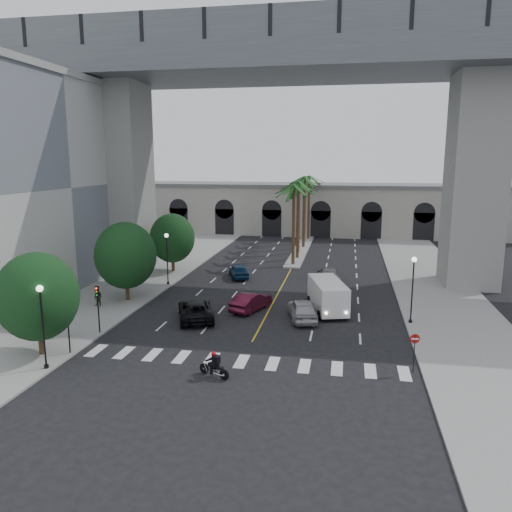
{
  "coord_description": "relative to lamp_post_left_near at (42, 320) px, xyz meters",
  "views": [
    {
      "loc": [
        6.34,
        -30.64,
        12.67
      ],
      "look_at": [
        -0.46,
        6.0,
        5.38
      ],
      "focal_mm": 35.0,
      "sensor_mm": 36.0,
      "label": 1
    }
  ],
  "objects": [
    {
      "name": "motorcycle_rider",
      "position": [
        10.34,
        0.97,
        -2.51
      ],
      "size": [
        2.02,
        1.02,
        1.57
      ],
      "rotation": [
        0.0,
        0.0,
        -0.44
      ],
      "color": "black",
      "rests_on": "ground"
    },
    {
      "name": "street_tree_far",
      "position": [
        -1.6,
        27.0,
        0.68
      ],
      "size": [
        5.04,
        5.04,
        6.68
      ],
      "color": "#382616",
      "rests_on": "ground"
    },
    {
      "name": "palm_c",
      "position": [
        11.2,
        41.0,
        5.69
      ],
      "size": [
        3.2,
        3.2,
        10.1
      ],
      "color": "#47331E",
      "rests_on": "ground"
    },
    {
      "name": "do_not_enter_sign",
      "position": [
        21.92,
        3.83,
        -1.47
      ],
      "size": [
        0.59,
        0.1,
        2.41
      ],
      "rotation": [
        0.0,
        0.0,
        0.13
      ],
      "color": "black",
      "rests_on": "ground"
    },
    {
      "name": "car_c",
      "position": [
        6.0,
        11.11,
        -2.44
      ],
      "size": [
        4.43,
        6.2,
        1.57
      ],
      "primitive_type": "imported",
      "rotation": [
        0.0,
        0.0,
        3.5
      ],
      "color": "black",
      "rests_on": "ground"
    },
    {
      "name": "lamp_post_left_far",
      "position": [
        0.0,
        21.0,
        0.0
      ],
      "size": [
        0.4,
        0.4,
        5.35
      ],
      "color": "black",
      "rests_on": "ground"
    },
    {
      "name": "median",
      "position": [
        11.4,
        43.0,
        -3.12
      ],
      "size": [
        2.0,
        24.0,
        0.2
      ],
      "primitive_type": "cube",
      "color": "gray",
      "rests_on": "ground"
    },
    {
      "name": "car_e",
      "position": [
        6.34,
        25.69,
        -2.46
      ],
      "size": [
        3.26,
        4.81,
        1.52
      ],
      "primitive_type": "imported",
      "rotation": [
        0.0,
        0.0,
        3.5
      ],
      "color": "navy",
      "rests_on": "ground"
    },
    {
      "name": "pedestrian_a",
      "position": [
        -4.86,
        10.4,
        -2.31
      ],
      "size": [
        0.59,
        0.42,
        1.53
      ],
      "primitive_type": "imported",
      "rotation": [
        0.0,
        0.0,
        -0.11
      ],
      "color": "black",
      "rests_on": "sidewalk_left"
    },
    {
      "name": "traffic_signal_near",
      "position": [
        0.1,
        2.5,
        -0.71
      ],
      "size": [
        0.25,
        0.18,
        3.65
      ],
      "color": "black",
      "rests_on": "ground"
    },
    {
      "name": "sidewalk_right",
      "position": [
        26.4,
        20.0,
        -3.15
      ],
      "size": [
        8.0,
        100.0,
        0.15
      ],
      "primitive_type": "cube",
      "color": "gray",
      "rests_on": "ground"
    },
    {
      "name": "car_d",
      "position": [
        15.94,
        25.37,
        -2.44
      ],
      "size": [
        2.79,
        5.62,
        1.57
      ],
      "primitive_type": "imported",
      "rotation": [
        0.0,
        0.0,
        3.25
      ],
      "color": "slate",
      "rests_on": "ground"
    },
    {
      "name": "pier_building",
      "position": [
        11.4,
        60.0,
        1.04
      ],
      "size": [
        71.0,
        10.5,
        8.5
      ],
      "color": "beige",
      "rests_on": "ground"
    },
    {
      "name": "palm_b",
      "position": [
        11.5,
        37.0,
        6.15
      ],
      "size": [
        3.2,
        3.2,
        10.6
      ],
      "color": "#47331E",
      "rests_on": "ground"
    },
    {
      "name": "street_tree_near",
      "position": [
        -1.6,
        2.0,
        0.8
      ],
      "size": [
        5.2,
        5.2,
        6.89
      ],
      "color": "#382616",
      "rests_on": "ground"
    },
    {
      "name": "street_tree_mid",
      "position": [
        -1.6,
        15.0,
        0.99
      ],
      "size": [
        5.44,
        5.44,
        7.21
      ],
      "color": "#382616",
      "rests_on": "ground"
    },
    {
      "name": "sidewalk_left",
      "position": [
        -3.6,
        20.0,
        -3.15
      ],
      "size": [
        8.0,
        100.0,
        0.15
      ],
      "primitive_type": "cube",
      "color": "gray",
      "rests_on": "ground"
    },
    {
      "name": "bridge",
      "position": [
        14.82,
        27.0,
        15.29
      ],
      "size": [
        75.0,
        13.0,
        26.0
      ],
      "color": "gray",
      "rests_on": "ground"
    },
    {
      "name": "palm_e",
      "position": [
        11.3,
        49.0,
        5.97
      ],
      "size": [
        3.2,
        3.2,
        10.4
      ],
      "color": "#47331E",
      "rests_on": "ground"
    },
    {
      "name": "car_a",
      "position": [
        14.41,
        12.61,
        -2.37
      ],
      "size": [
        3.13,
        5.34,
        1.71
      ],
      "primitive_type": "imported",
      "rotation": [
        0.0,
        0.0,
        3.38
      ],
      "color": "#A6A5AA",
      "rests_on": "ground"
    },
    {
      "name": "car_b",
      "position": [
        9.9,
        14.31,
        -2.46
      ],
      "size": [
        3.11,
        4.92,
        1.53
      ],
      "primitive_type": "imported",
      "rotation": [
        0.0,
        0.0,
        2.79
      ],
      "color": "#4A0E21",
      "rests_on": "ground"
    },
    {
      "name": "traffic_signal_far",
      "position": [
        0.1,
        6.5,
        -0.71
      ],
      "size": [
        0.25,
        0.18,
        3.65
      ],
      "color": "black",
      "rests_on": "ground"
    },
    {
      "name": "lamp_post_left_near",
      "position": [
        0.0,
        0.0,
        0.0
      ],
      "size": [
        0.4,
        0.4,
        5.35
      ],
      "color": "black",
      "rests_on": "ground"
    },
    {
      "name": "palm_d",
      "position": [
        11.55,
        45.0,
        6.43
      ],
      "size": [
        3.2,
        3.2,
        10.9
      ],
      "color": "#47331E",
      "rests_on": "ground"
    },
    {
      "name": "palm_a",
      "position": [
        11.4,
        33.0,
        5.88
      ],
      "size": [
        3.2,
        3.2,
        10.3
      ],
      "color": "#47331E",
      "rests_on": "ground"
    },
    {
      "name": "pedestrian_b",
      "position": [
        -3.19,
        12.58,
        -2.28
      ],
      "size": [
        0.83,
        0.68,
        1.58
      ],
      "primitive_type": "imported",
      "rotation": [
        0.0,
        0.0,
        -0.11
      ],
      "color": "black",
      "rests_on": "sidewalk_left"
    },
    {
      "name": "cargo_van",
      "position": [
        16.29,
        15.11,
        -1.76
      ],
      "size": [
        3.81,
        6.53,
        2.62
      ],
      "rotation": [
        0.0,
        0.0,
        0.27
      ],
      "color": "silver",
      "rests_on": "ground"
    },
    {
      "name": "ground",
      "position": [
        11.4,
        5.0,
        -3.22
      ],
      "size": [
        140.0,
        140.0,
        0.0
      ],
      "primitive_type": "plane",
      "color": "black",
      "rests_on": "ground"
    },
    {
      "name": "lamp_post_right",
      "position": [
        22.8,
        13.0,
        0.0
      ],
      "size": [
        0.4,
        0.4,
        5.35
      ],
      "color": "black",
      "rests_on": "ground"
    },
    {
      "name": "palm_f",
      "position": [
        11.6,
        53.0,
        6.24
      ],
      "size": [
        3.2,
        3.2,
        10.7
      ],
      "color": "#47331E",
      "rests_on": "ground"
    }
  ]
}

